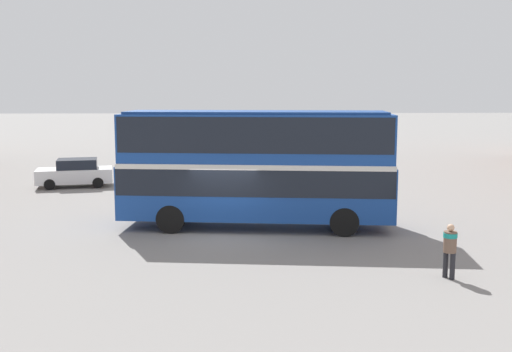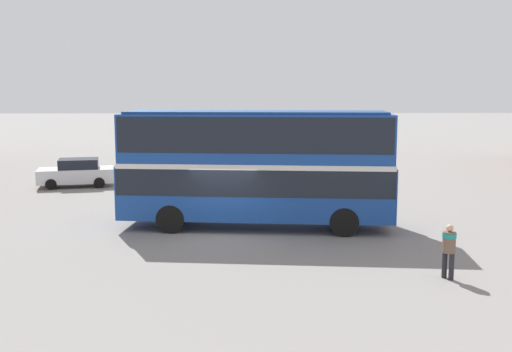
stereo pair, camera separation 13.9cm
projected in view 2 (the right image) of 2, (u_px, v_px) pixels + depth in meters
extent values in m
plane|color=gray|center=(223.00, 235.00, 22.53)|extent=(240.00, 240.00, 0.00)
cube|color=#194293|center=(256.00, 190.00, 23.58)|extent=(10.83, 3.75, 2.07)
cube|color=#194293|center=(256.00, 139.00, 23.29)|extent=(10.66, 3.66, 1.98)
cube|color=black|center=(256.00, 179.00, 23.51)|extent=(10.73, 3.77, 1.02)
cube|color=black|center=(256.00, 133.00, 23.25)|extent=(10.51, 3.67, 1.35)
cube|color=silver|center=(256.00, 164.00, 23.43)|extent=(10.73, 3.76, 0.20)
cube|color=navy|center=(256.00, 112.00, 23.14)|extent=(10.17, 3.42, 0.10)
cylinder|color=black|center=(341.00, 210.00, 24.57)|extent=(1.12, 0.42, 1.10)
cylinder|color=black|center=(344.00, 222.00, 22.31)|extent=(1.12, 0.42, 1.10)
cylinder|color=black|center=(183.00, 207.00, 25.10)|extent=(1.12, 0.42, 1.10)
cylinder|color=black|center=(171.00, 219.00, 22.84)|extent=(1.12, 0.42, 1.10)
cylinder|color=#232328|center=(451.00, 267.00, 17.21)|extent=(0.15, 0.15, 0.78)
cylinder|color=#232328|center=(445.00, 265.00, 17.40)|extent=(0.15, 0.15, 0.78)
cylinder|color=brown|center=(449.00, 242.00, 17.21)|extent=(0.52, 0.52, 0.62)
cylinder|color=teal|center=(449.00, 235.00, 17.18)|extent=(0.55, 0.55, 0.14)
sphere|color=#D8A884|center=(450.00, 228.00, 17.15)|extent=(0.21, 0.21, 0.21)
cube|color=navy|center=(297.00, 163.00, 39.72)|extent=(4.74, 2.77, 0.72)
cube|color=black|center=(294.00, 153.00, 39.66)|extent=(2.62, 2.10, 0.56)
cylinder|color=black|center=(319.00, 167.00, 40.25)|extent=(0.66, 0.36, 0.63)
cylinder|color=black|center=(316.00, 170.00, 38.71)|extent=(0.66, 0.36, 0.63)
cylinder|color=black|center=(279.00, 166.00, 40.82)|extent=(0.66, 0.36, 0.63)
cylinder|color=black|center=(274.00, 169.00, 39.27)|extent=(0.66, 0.36, 0.63)
cube|color=silver|center=(76.00, 175.00, 33.89)|extent=(4.43, 2.67, 0.78)
cube|color=black|center=(79.00, 164.00, 33.83)|extent=(2.44, 2.09, 0.54)
cylinder|color=black|center=(51.00, 184.00, 32.82)|extent=(0.64, 0.34, 0.60)
cylinder|color=black|center=(54.00, 180.00, 34.47)|extent=(0.64, 0.34, 0.60)
cylinder|color=black|center=(99.00, 183.00, 33.40)|extent=(0.64, 0.34, 0.60)
cylinder|color=black|center=(100.00, 178.00, 35.05)|extent=(0.64, 0.34, 0.60)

